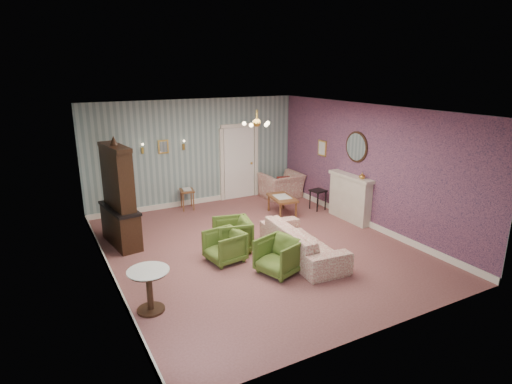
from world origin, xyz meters
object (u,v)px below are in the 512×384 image
olive_chair_c (232,233)px  pedestal_table (150,290)px  dresser (118,193)px  coffee_table (282,206)px  olive_chair_a (279,254)px  side_table_black (318,200)px  wingback_chair (282,181)px  sofa_chintz (303,236)px  olive_chair_b (225,245)px  fireplace (350,198)px

olive_chair_c → pedestal_table: size_ratio=1.06×
dresser → coffee_table: size_ratio=2.41×
olive_chair_a → side_table_black: (2.84, 2.65, -0.09)m
olive_chair_c → pedestal_table: 2.61m
olive_chair_a → coffee_table: olive_chair_a is taller
olive_chair_c → wingback_chair: wingback_chair is taller
olive_chair_c → side_table_black: 3.42m
sofa_chintz → olive_chair_b: bearing=73.9°
olive_chair_c → coffee_table: (2.10, 1.41, -0.13)m
olive_chair_a → pedestal_table: size_ratio=1.03×
olive_chair_a → sofa_chintz: 0.87m
olive_chair_a → sofa_chintz: size_ratio=0.33×
olive_chair_b → fireplace: fireplace is taller
olive_chair_c → sofa_chintz: sofa_chintz is taller
wingback_chair → fireplace: 2.51m
olive_chair_b → side_table_black: bearing=108.0°
olive_chair_b → fireplace: bearing=92.5°
sofa_chintz → dresser: 3.97m
wingback_chair → side_table_black: (0.25, -1.43, -0.21)m
fireplace → wingback_chair: bearing=100.7°
olive_chair_c → fireplace: fireplace is taller
olive_chair_c → coffee_table: 2.53m
sofa_chintz → pedestal_table: 3.29m
olive_chair_c → sofa_chintz: 1.47m
olive_chair_b → fireplace: (3.74, 0.69, 0.24)m
side_table_black → coffee_table: bearing=174.3°
sofa_chintz → wingback_chair: (1.81, 3.70, 0.04)m
olive_chair_c → olive_chair_a: bearing=25.9°
dresser → pedestal_table: (-0.17, -2.94, -0.80)m
side_table_black → olive_chair_a: bearing=-137.0°
coffee_table → pedestal_table: size_ratio=1.34×
olive_chair_a → coffee_table: (1.78, 2.76, -0.12)m
fireplace → pedestal_table: bearing=-162.1°
wingback_chair → dresser: size_ratio=0.48×
olive_chair_b → wingback_chair: wingback_chair is taller
sofa_chintz → wingback_chair: 4.12m
olive_chair_a → olive_chair_c: 1.38m
dresser → olive_chair_a: bearing=-58.1°
olive_chair_a → olive_chair_b: bearing=-162.0°
fireplace → side_table_black: fireplace is taller
olive_chair_b → wingback_chair: bearing=125.9°
coffee_table → pedestal_table: bearing=-145.5°
olive_chair_c → sofa_chintz: size_ratio=0.33×
sofa_chintz → fireplace: (2.27, 1.24, 0.14)m
sofa_chintz → pedestal_table: (-3.24, -0.53, -0.08)m
olive_chair_a → olive_chair_b: (-0.68, 0.94, -0.02)m
olive_chair_b → coffee_table: olive_chair_b is taller
olive_chair_c → dresser: size_ratio=0.33×
olive_chair_b → sofa_chintz: sofa_chintz is taller
wingback_chair → fireplace: fireplace is taller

